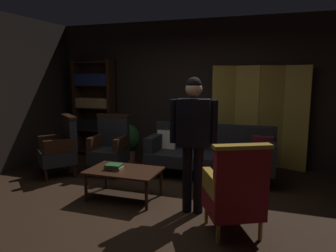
{
  "coord_description": "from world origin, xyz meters",
  "views": [
    {
      "loc": [
        1.56,
        -3.73,
        1.72
      ],
      "look_at": [
        0.0,
        0.8,
        0.95
      ],
      "focal_mm": 33.78,
      "sensor_mm": 36.0,
      "label": 1
    }
  ],
  "objects_px": {
    "folding_screen": "(259,115)",
    "coffee_table": "(124,173)",
    "book_tan_leather": "(114,168)",
    "book_green_cloth": "(114,165)",
    "velvet_couch": "(211,151)",
    "armchair_wing_right": "(61,148)",
    "armchair_wing_left": "(110,146)",
    "armchair_gilt_accent": "(235,191)",
    "bookshelf": "(95,105)",
    "potted_plant": "(128,141)",
    "standing_figure": "(193,133)"
  },
  "relations": [
    {
      "from": "armchair_gilt_accent",
      "to": "book_green_cloth",
      "type": "bearing_deg",
      "value": 163.9
    },
    {
      "from": "armchair_wing_left",
      "to": "potted_plant",
      "type": "distance_m",
      "value": 0.71
    },
    {
      "from": "book_green_cloth",
      "to": "armchair_wing_right",
      "type": "bearing_deg",
      "value": 155.36
    },
    {
      "from": "bookshelf",
      "to": "velvet_couch",
      "type": "xyz_separation_m",
      "value": [
        2.7,
        -0.74,
        -0.63
      ]
    },
    {
      "from": "book_tan_leather",
      "to": "book_green_cloth",
      "type": "distance_m",
      "value": 0.04
    },
    {
      "from": "folding_screen",
      "to": "armchair_wing_right",
      "type": "xyz_separation_m",
      "value": [
        -3.18,
        -1.62,
        -0.5
      ]
    },
    {
      "from": "book_green_cloth",
      "to": "book_tan_leather",
      "type": "bearing_deg",
      "value": 90.0
    },
    {
      "from": "book_tan_leather",
      "to": "book_green_cloth",
      "type": "height_order",
      "value": "book_green_cloth"
    },
    {
      "from": "armchair_wing_left",
      "to": "potted_plant",
      "type": "height_order",
      "value": "armchair_wing_left"
    },
    {
      "from": "velvet_couch",
      "to": "coffee_table",
      "type": "relative_size",
      "value": 2.12
    },
    {
      "from": "folding_screen",
      "to": "bookshelf",
      "type": "height_order",
      "value": "bookshelf"
    },
    {
      "from": "folding_screen",
      "to": "bookshelf",
      "type": "distance_m",
      "value": 3.41
    },
    {
      "from": "armchair_gilt_accent",
      "to": "potted_plant",
      "type": "bearing_deg",
      "value": 136.93
    },
    {
      "from": "bookshelf",
      "to": "folding_screen",
      "type": "bearing_deg",
      "value": 1.94
    },
    {
      "from": "book_tan_leather",
      "to": "folding_screen",
      "type": "bearing_deg",
      "value": 51.37
    },
    {
      "from": "folding_screen",
      "to": "armchair_gilt_accent",
      "type": "distance_m",
      "value": 2.8
    },
    {
      "from": "armchair_gilt_accent",
      "to": "potted_plant",
      "type": "height_order",
      "value": "armchair_gilt_accent"
    },
    {
      "from": "armchair_wing_right",
      "to": "standing_figure",
      "type": "distance_m",
      "value": 2.69
    },
    {
      "from": "folding_screen",
      "to": "book_green_cloth",
      "type": "bearing_deg",
      "value": -128.63
    },
    {
      "from": "velvet_couch",
      "to": "armchair_wing_right",
      "type": "bearing_deg",
      "value": -162.75
    },
    {
      "from": "armchair_wing_left",
      "to": "armchair_wing_right",
      "type": "bearing_deg",
      "value": -155.1
    },
    {
      "from": "armchair_gilt_accent",
      "to": "folding_screen",
      "type": "bearing_deg",
      "value": 88.53
    },
    {
      "from": "armchair_gilt_accent",
      "to": "book_tan_leather",
      "type": "distance_m",
      "value": 1.8
    },
    {
      "from": "potted_plant",
      "to": "book_tan_leather",
      "type": "bearing_deg",
      "value": -69.93
    },
    {
      "from": "armchair_wing_right",
      "to": "book_tan_leather",
      "type": "relative_size",
      "value": 4.24
    },
    {
      "from": "velvet_couch",
      "to": "coffee_table",
      "type": "bearing_deg",
      "value": -125.03
    },
    {
      "from": "standing_figure",
      "to": "book_tan_leather",
      "type": "relative_size",
      "value": 6.94
    },
    {
      "from": "coffee_table",
      "to": "book_tan_leather",
      "type": "xyz_separation_m",
      "value": [
        -0.14,
        -0.03,
        0.07
      ]
    },
    {
      "from": "velvet_couch",
      "to": "armchair_wing_right",
      "type": "relative_size",
      "value": 2.04
    },
    {
      "from": "armchair_gilt_accent",
      "to": "armchair_wing_right",
      "type": "bearing_deg",
      "value": 160.0
    },
    {
      "from": "folding_screen",
      "to": "coffee_table",
      "type": "distance_m",
      "value": 2.84
    },
    {
      "from": "velvet_couch",
      "to": "armchair_wing_right",
      "type": "xyz_separation_m",
      "value": [
        -2.47,
        -0.77,
        0.04
      ]
    },
    {
      "from": "bookshelf",
      "to": "book_green_cloth",
      "type": "bearing_deg",
      "value": -53.08
    },
    {
      "from": "armchair_gilt_accent",
      "to": "book_tan_leather",
      "type": "relative_size",
      "value": 4.24
    },
    {
      "from": "folding_screen",
      "to": "book_tan_leather",
      "type": "relative_size",
      "value": 7.75
    },
    {
      "from": "folding_screen",
      "to": "bookshelf",
      "type": "bearing_deg",
      "value": -178.06
    },
    {
      "from": "folding_screen",
      "to": "coffee_table",
      "type": "xyz_separation_m",
      "value": [
        -1.67,
        -2.22,
        -0.61
      ]
    },
    {
      "from": "bookshelf",
      "to": "potted_plant",
      "type": "distance_m",
      "value": 1.25
    },
    {
      "from": "bookshelf",
      "to": "coffee_table",
      "type": "bearing_deg",
      "value": -50.35
    },
    {
      "from": "armchair_wing_left",
      "to": "bookshelf",
      "type": "bearing_deg",
      "value": 130.84
    },
    {
      "from": "coffee_table",
      "to": "standing_figure",
      "type": "bearing_deg",
      "value": -6.86
    },
    {
      "from": "armchair_gilt_accent",
      "to": "potted_plant",
      "type": "xyz_separation_m",
      "value": [
        -2.35,
        2.2,
        -0.04
      ]
    },
    {
      "from": "bookshelf",
      "to": "velvet_couch",
      "type": "distance_m",
      "value": 2.87
    },
    {
      "from": "bookshelf",
      "to": "book_tan_leather",
      "type": "relative_size",
      "value": 8.36
    },
    {
      "from": "coffee_table",
      "to": "potted_plant",
      "type": "bearing_deg",
      "value": 114.47
    },
    {
      "from": "armchair_wing_left",
      "to": "armchair_wing_right",
      "type": "height_order",
      "value": "same"
    },
    {
      "from": "book_tan_leather",
      "to": "bookshelf",
      "type": "bearing_deg",
      "value": 126.92
    },
    {
      "from": "book_green_cloth",
      "to": "potted_plant",
      "type": "bearing_deg",
      "value": 110.07
    },
    {
      "from": "armchair_wing_right",
      "to": "potted_plant",
      "type": "height_order",
      "value": "armchair_wing_right"
    },
    {
      "from": "bookshelf",
      "to": "armchair_wing_right",
      "type": "distance_m",
      "value": 1.64
    }
  ]
}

